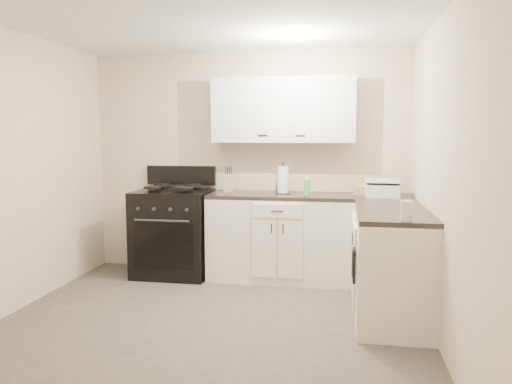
% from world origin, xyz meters
% --- Properties ---
extents(floor, '(3.60, 3.60, 0.00)m').
position_xyz_m(floor, '(0.00, 0.00, 0.00)').
color(floor, '#473F38').
rests_on(floor, ground).
extents(ceiling, '(3.60, 3.60, 0.00)m').
position_xyz_m(ceiling, '(0.00, 0.00, 2.50)').
color(ceiling, white).
rests_on(ceiling, wall_back).
extents(wall_back, '(3.60, 0.00, 3.60)m').
position_xyz_m(wall_back, '(0.00, 1.80, 1.25)').
color(wall_back, beige).
rests_on(wall_back, ground).
extents(wall_right, '(0.00, 3.60, 3.60)m').
position_xyz_m(wall_right, '(1.80, 0.00, 1.25)').
color(wall_right, beige).
rests_on(wall_right, ground).
extents(wall_left, '(0.00, 3.60, 3.60)m').
position_xyz_m(wall_left, '(-1.80, 0.00, 1.25)').
color(wall_left, beige).
rests_on(wall_left, ground).
extents(wall_front, '(3.60, 0.00, 3.60)m').
position_xyz_m(wall_front, '(0.00, -1.80, 1.25)').
color(wall_front, beige).
rests_on(wall_front, ground).
extents(base_cabinets_back, '(1.55, 0.60, 0.90)m').
position_xyz_m(base_cabinets_back, '(0.43, 1.50, 0.45)').
color(base_cabinets_back, white).
rests_on(base_cabinets_back, floor).
extents(base_cabinets_right, '(0.60, 1.90, 0.90)m').
position_xyz_m(base_cabinets_right, '(1.50, 0.85, 0.45)').
color(base_cabinets_right, white).
rests_on(base_cabinets_right, floor).
extents(countertop_back, '(1.55, 0.60, 0.04)m').
position_xyz_m(countertop_back, '(0.43, 1.50, 0.92)').
color(countertop_back, black).
rests_on(countertop_back, base_cabinets_back).
extents(countertop_right, '(0.60, 1.90, 0.04)m').
position_xyz_m(countertop_right, '(1.50, 0.85, 0.92)').
color(countertop_right, black).
rests_on(countertop_right, base_cabinets_right).
extents(upper_cabinets, '(1.55, 0.30, 0.70)m').
position_xyz_m(upper_cabinets, '(0.43, 1.65, 1.84)').
color(upper_cabinets, silver).
rests_on(upper_cabinets, wall_back).
extents(stove, '(0.82, 0.70, 0.99)m').
position_xyz_m(stove, '(-0.79, 1.48, 0.46)').
color(stove, black).
rests_on(stove, floor).
extents(knife_block, '(0.09, 0.08, 0.20)m').
position_xyz_m(knife_block, '(-0.18, 1.59, 1.04)').
color(knife_block, tan).
rests_on(knife_block, countertop_back).
extents(paper_towel, '(0.14, 0.14, 0.29)m').
position_xyz_m(paper_towel, '(0.44, 1.55, 1.09)').
color(paper_towel, white).
rests_on(paper_towel, countertop_back).
extents(soap_bottle, '(0.06, 0.06, 0.17)m').
position_xyz_m(soap_bottle, '(0.71, 1.41, 1.02)').
color(soap_bottle, green).
rests_on(soap_bottle, countertop_back).
extents(picture_frame, '(0.11, 0.07, 0.13)m').
position_xyz_m(picture_frame, '(0.39, 1.76, 1.01)').
color(picture_frame, black).
rests_on(picture_frame, countertop_back).
extents(wicker_basket, '(0.33, 0.26, 0.10)m').
position_xyz_m(wicker_basket, '(1.35, 1.56, 0.99)').
color(wicker_basket, tan).
rests_on(wicker_basket, countertop_right).
extents(countertop_grill, '(0.37, 0.35, 0.13)m').
position_xyz_m(countertop_grill, '(1.49, 1.45, 1.00)').
color(countertop_grill, white).
rests_on(countertop_grill, countertop_right).
extents(glass_jar, '(0.10, 0.10, 0.15)m').
position_xyz_m(glass_jar, '(1.54, 0.00, 1.02)').
color(glass_jar, silver).
rests_on(glass_jar, countertop_right).
extents(oven_mitt_near, '(0.02, 0.15, 0.27)m').
position_xyz_m(oven_mitt_near, '(1.18, 0.19, 0.53)').
color(oven_mitt_near, black).
rests_on(oven_mitt_near, base_cabinets_right).
extents(oven_mitt_far, '(0.02, 0.13, 0.23)m').
position_xyz_m(oven_mitt_far, '(1.18, 0.60, 0.44)').
color(oven_mitt_far, black).
rests_on(oven_mitt_far, base_cabinets_right).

